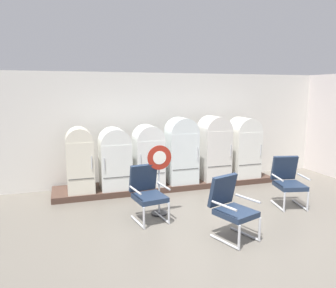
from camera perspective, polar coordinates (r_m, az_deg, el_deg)
The scene contains 13 objects.
ground at distance 5.58m, azimuth 10.07°, elevation -16.37°, with size 12.00×10.00×0.05m, color #686157.
back_wall at distance 8.48m, azimuth -1.31°, elevation 2.92°, with size 11.76×0.12×2.82m.
display_plinth at distance 8.15m, azimuth 0.02°, elevation -7.08°, with size 5.49×0.95×0.14m, color #4A3329.
refrigerator_0 at distance 7.47m, azimuth -15.24°, elevation -2.36°, with size 0.58×0.66×1.44m.
refrigerator_1 at distance 7.58m, azimuth -9.34°, elevation -2.23°, with size 0.69×0.73×1.40m.
refrigerator_2 at distance 7.71m, azimuth -3.48°, elevation -1.72°, with size 0.66×0.69×1.44m.
refrigerator_3 at distance 7.91m, azimuth 2.39°, elevation -0.80°, with size 0.71×0.62×1.60m.
refrigerator_4 at distance 8.30m, azimuth 8.10°, elevation -0.35°, with size 0.69×0.71×1.61m.
refrigerator_5 at distance 8.71m, azimuth 13.16°, elevation -0.27°, with size 0.69×0.70×1.55m.
armchair_left at distance 6.09m, azimuth -3.64°, elevation -8.21°, with size 0.67×0.77×1.02m.
armchair_right at distance 7.24m, azimuth 20.31°, elevation -5.89°, with size 0.69×0.79×1.02m.
armchair_center at distance 5.46m, azimuth 11.00°, elevation -10.50°, with size 0.74×0.83×1.02m.
sign_stand at distance 6.26m, azimuth -1.53°, elevation -6.49°, with size 0.47×0.32×1.36m.
Camera 1 is at (-2.41, -4.41, 2.40)m, focal length 34.70 mm.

